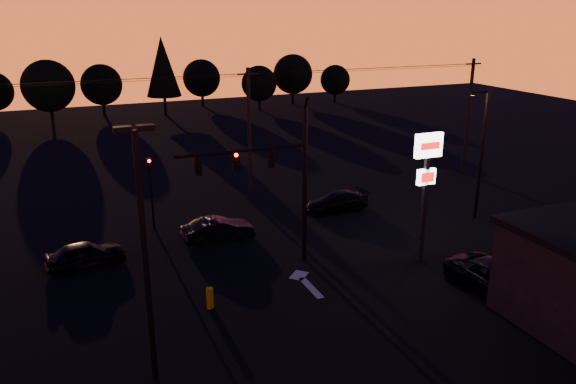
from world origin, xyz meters
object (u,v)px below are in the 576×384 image
secondary_signal (151,183)px  suv_parked (498,279)px  pylon_sign (427,171)px  car_left (86,254)px  car_mid (218,230)px  streetlight (481,150)px  parking_lot_light (144,242)px  bollard (210,298)px  car_right (337,202)px  traffic_signal_mast (275,173)px

secondary_signal → suv_parked: bearing=-47.3°
pylon_sign → car_left: pylon_sign is taller
car_mid → streetlight: bearing=-100.9°
parking_lot_light → suv_parked: (15.70, 0.20, -4.55)m
streetlight → bollard: bearing=-166.3°
secondary_signal → parking_lot_light: parking_lot_light is taller
secondary_signal → streetlight: streetlight is taller
secondary_signal → parking_lot_light: 14.90m
bollard → secondary_signal: bearing=93.4°
car_right → pylon_sign: bearing=1.4°
pylon_sign → car_left: size_ratio=1.73×
streetlight → bollard: streetlight is taller
parking_lot_light → car_mid: bearing=63.6°
streetlight → car_right: 9.43m
bollard → pylon_sign: bearing=2.3°
suv_parked → bollard: bearing=157.6°
traffic_signal_mast → car_mid: traffic_signal_mast is taller
streetlight → suv_parked: streetlight is taller
traffic_signal_mast → car_mid: 6.28m
car_left → car_right: (15.67, 2.49, -0.06)m
traffic_signal_mast → suv_parked: 11.53m
traffic_signal_mast → car_left: 10.58m
streetlight → suv_parked: 10.73m
car_right → secondary_signal: bearing=-98.6°
car_mid → suv_parked: bearing=-138.5°
traffic_signal_mast → car_left: size_ratio=2.18×
traffic_signal_mast → parking_lot_light: (-7.40, -6.99, 0.33)m
traffic_signal_mast → pylon_sign: (7.10, -2.49, -0.02)m
suv_parked → pylon_sign: bearing=100.2°
traffic_signal_mast → pylon_sign: size_ratio=1.26×
secondary_signal → bollard: secondary_signal is taller
car_left → car_right: 15.87m
bollard → suv_parked: 13.16m
pylon_sign → car_left: bearing=159.4°
car_right → suv_parked: size_ratio=0.82×
secondary_signal → car_mid: size_ratio=1.08×
secondary_signal → car_mid: (3.06, -3.28, -2.20)m
secondary_signal → suv_parked: (13.20, -14.29, -2.14)m
pylon_sign → car_mid: size_ratio=1.68×
traffic_signal_mast → car_left: traffic_signal_mast is taller
traffic_signal_mast → streetlight: (14.01, 1.51, -0.52)m
secondary_signal → streetlight: (18.91, -5.99, 1.56)m
car_right → parking_lot_light: bearing=-48.7°
car_right → car_left: bearing=-82.5°
pylon_sign → car_right: pylon_sign is taller
traffic_signal_mast → suv_parked: size_ratio=1.66×
car_left → parking_lot_light: bearing=-179.9°
streetlight → traffic_signal_mast: bearing=-173.9°
pylon_sign → car_left: 17.72m
bollard → car_left: (-4.72, 6.51, 0.19)m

